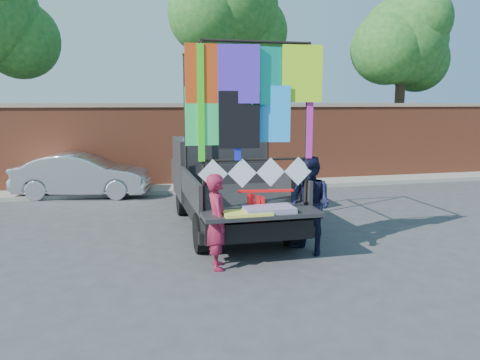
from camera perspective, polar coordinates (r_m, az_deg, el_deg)
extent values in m
plane|color=#38383A|center=(8.48, 4.30, -8.67)|extent=(90.00, 90.00, 0.00)
cube|color=#9A472C|center=(14.94, -3.92, 4.11)|extent=(30.00, 0.35, 2.50)
cube|color=gray|center=(14.87, -3.98, 9.10)|extent=(30.00, 0.45, 0.12)
cube|color=gray|center=(14.42, -3.40, -0.86)|extent=(30.00, 1.20, 0.12)
sphere|color=#164E1F|center=(16.66, -25.16, 15.18)|extent=(2.40, 2.40, 2.40)
cylinder|color=#38281C|center=(16.24, -1.18, 9.78)|extent=(0.36, 0.36, 5.46)
sphere|color=#164E1F|center=(16.56, -1.22, 20.64)|extent=(3.20, 3.20, 3.20)
sphere|color=#164E1F|center=(17.02, 1.59, 17.67)|extent=(2.40, 2.40, 2.40)
sphere|color=#164E1F|center=(16.05, -3.93, 19.56)|extent=(2.60, 2.60, 2.60)
cylinder|color=#38281C|center=(18.76, 18.80, 7.85)|extent=(0.36, 0.36, 4.55)
sphere|color=#164E1F|center=(18.89, 19.23, 15.75)|extent=(3.20, 3.20, 3.20)
sphere|color=#164E1F|center=(19.64, 20.75, 13.49)|extent=(2.40, 2.40, 2.40)
sphere|color=#164E1F|center=(18.18, 17.50, 15.07)|extent=(2.60, 2.60, 2.60)
sphere|color=#164E1F|center=(18.64, 21.20, 17.75)|extent=(2.20, 2.20, 2.20)
cylinder|color=black|center=(11.14, -7.02, -2.43)|extent=(0.24, 0.71, 0.71)
cylinder|color=black|center=(8.34, -4.68, -6.44)|extent=(0.24, 0.71, 0.71)
cylinder|color=black|center=(11.44, 1.36, -2.04)|extent=(0.24, 0.71, 0.71)
cylinder|color=black|center=(8.74, 6.30, -5.71)|extent=(0.24, 0.71, 0.71)
cube|color=black|center=(9.78, -1.12, -2.93)|extent=(1.83, 4.52, 0.32)
cube|color=black|center=(8.95, 0.00, -2.12)|extent=(1.94, 2.47, 0.11)
cube|color=black|center=(8.73, -6.05, -0.88)|extent=(0.06, 2.47, 0.48)
cube|color=black|center=(9.17, 5.76, -0.38)|extent=(0.06, 2.47, 0.48)
cube|color=black|center=(10.07, -1.63, 0.55)|extent=(1.94, 0.06, 0.48)
cube|color=black|center=(11.08, -2.76, 1.63)|extent=(1.94, 1.72, 1.34)
cube|color=#8C9EAD|center=(10.55, -2.28, 3.60)|extent=(1.72, 0.06, 0.59)
cube|color=#8C9EAD|center=(11.84, -3.50, 3.18)|extent=(1.72, 0.11, 0.75)
cube|color=black|center=(12.27, -3.79, 1.11)|extent=(1.88, 0.97, 0.59)
cube|color=black|center=(7.52, 2.71, -4.19)|extent=(1.94, 0.59, 0.06)
cube|color=black|center=(7.86, 2.18, -6.68)|extent=(1.99, 0.16, 0.19)
cylinder|color=black|center=(7.49, -4.56, 6.40)|extent=(0.05, 0.05, 2.69)
cylinder|color=black|center=(9.73, -6.68, 7.05)|extent=(0.05, 0.05, 2.69)
cylinder|color=black|center=(7.96, 8.16, 6.51)|extent=(0.05, 0.05, 2.69)
cylinder|color=black|center=(10.10, 3.38, 7.18)|extent=(0.05, 0.05, 2.69)
cylinder|color=black|center=(7.73, 2.05, 16.50)|extent=(1.83, 0.05, 0.05)
cylinder|color=black|center=(9.91, -1.59, 14.94)|extent=(1.83, 0.05, 0.05)
cylinder|color=black|center=(8.65, -5.91, 15.70)|extent=(0.05, 2.31, 0.05)
cylinder|color=black|center=(9.06, 5.63, 15.42)|extent=(0.05, 2.31, 0.05)
cylinder|color=black|center=(7.73, 1.97, 2.51)|extent=(1.83, 0.04, 0.04)
cube|color=#E74613|center=(7.49, -4.03, 12.99)|extent=(0.67, 0.02, 0.91)
cube|color=#4B29CE|center=(7.56, 0.15, 12.98)|extent=(0.67, 0.02, 0.91)
cube|color=#0CAE8D|center=(7.74, 4.04, 12.87)|extent=(0.67, 0.02, 0.91)
cube|color=#A6F319|center=(7.88, 7.97, 12.75)|extent=(0.67, 0.02, 0.91)
cube|color=#29ED6A|center=(7.48, -3.97, 7.64)|extent=(0.67, 0.02, 0.91)
cube|color=black|center=(7.54, 0.15, 7.67)|extent=(0.67, 0.02, 0.91)
cube|color=#1C95FC|center=(7.73, 3.98, 7.69)|extent=(0.67, 0.02, 0.91)
cube|color=#31E21C|center=(7.44, -4.79, 9.27)|extent=(0.11, 0.01, 1.83)
cube|color=#D723B4|center=(7.93, 8.56, 9.21)|extent=(0.11, 0.01, 1.83)
cube|color=#1822E0|center=(7.55, -0.29, 9.31)|extent=(0.11, 0.01, 1.83)
cube|color=white|center=(7.56, -3.32, 0.70)|extent=(0.49, 0.01, 0.49)
cube|color=white|center=(7.66, 0.27, 0.83)|extent=(0.49, 0.01, 0.49)
cube|color=white|center=(7.79, 3.75, 0.96)|extent=(0.49, 0.01, 0.49)
cube|color=white|center=(7.95, 7.11, 1.07)|extent=(0.49, 0.01, 0.49)
cube|color=red|center=(7.53, 3.50, -3.58)|extent=(0.81, 0.48, 0.09)
cube|color=#D6D844|center=(7.37, 0.86, -4.04)|extent=(0.75, 0.43, 0.04)
imported|color=#B9BBC0|center=(13.89, -18.63, 0.57)|extent=(3.89, 2.01, 1.22)
imported|color=maroon|center=(7.44, -2.77, -5.08)|extent=(0.40, 0.58, 1.53)
imported|color=black|center=(8.22, 8.47, -3.07)|extent=(0.96, 1.05, 1.73)
cube|color=red|center=(7.72, 3.16, -1.32)|extent=(0.92, 0.18, 0.04)
cube|color=red|center=(7.68, 1.11, -3.57)|extent=(0.06, 0.02, 0.53)
cube|color=red|center=(7.70, 1.67, -3.68)|extent=(0.06, 0.02, 0.53)
cube|color=red|center=(7.73, 2.22, -3.80)|extent=(0.06, 0.02, 0.53)
cube|color=red|center=(7.75, 2.77, -3.91)|extent=(0.06, 0.02, 0.53)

